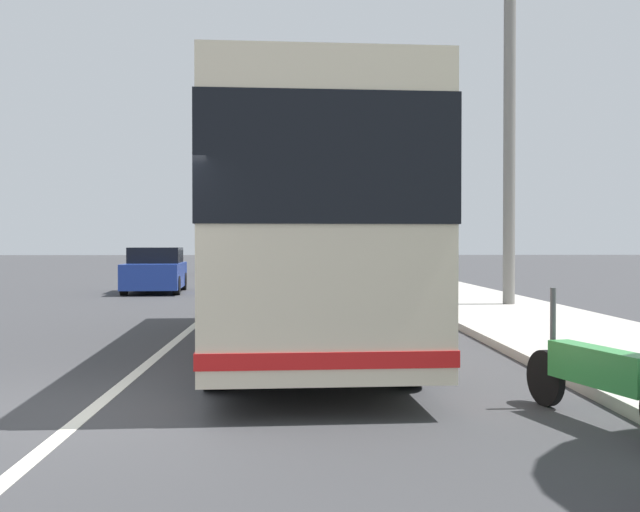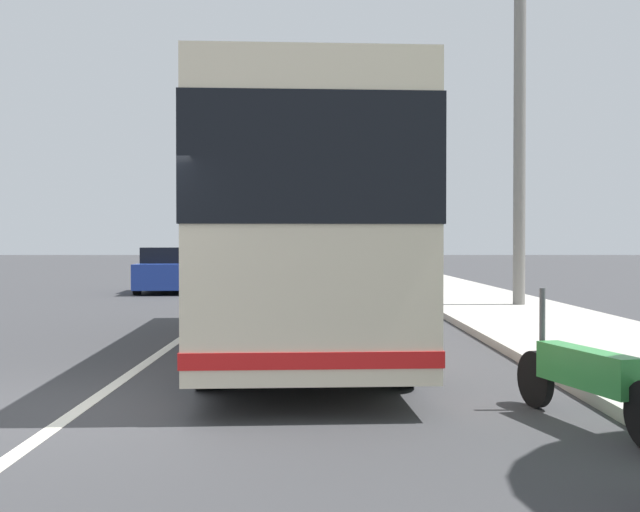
{
  "view_description": "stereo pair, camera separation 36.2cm",
  "coord_description": "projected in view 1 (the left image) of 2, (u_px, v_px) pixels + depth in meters",
  "views": [
    {
      "loc": [
        -7.67,
        -2.05,
        1.69
      ],
      "look_at": [
        4.32,
        -2.47,
        1.5
      ],
      "focal_mm": 42.37,
      "sensor_mm": 36.0,
      "label": 1
    },
    {
      "loc": [
        -7.68,
        -2.41,
        1.69
      ],
      "look_at": [
        4.32,
        -2.47,
        1.5
      ],
      "focal_mm": 42.37,
      "sensor_mm": 36.0,
      "label": 2
    }
  ],
  "objects": [
    {
      "name": "coach_bus",
      "position": [
        298.0,
        222.0,
        12.13
      ],
      "size": [
        10.46,
        3.03,
        3.55
      ],
      "rotation": [
        0.0,
        0.0,
        0.05
      ],
      "color": "beige",
      "rests_on": "ground"
    },
    {
      "name": "lane_divider_line",
      "position": [
        206.0,
        316.0,
        17.61
      ],
      "size": [
        110.0,
        0.16,
        0.01
      ],
      "primitive_type": "cube",
      "color": "silver",
      "rests_on": "ground"
    },
    {
      "name": "utility_pole",
      "position": [
        509.0,
        148.0,
        19.45
      ],
      "size": [
        0.31,
        0.31,
        8.35
      ],
      "primitive_type": "cylinder",
      "color": "slate",
      "rests_on": "ground"
    },
    {
      "name": "car_oncoming",
      "position": [
        227.0,
        262.0,
        42.7
      ],
      "size": [
        4.52,
        1.84,
        1.39
      ],
      "rotation": [
        0.0,
        0.0,
        3.16
      ],
      "color": "black",
      "rests_on": "ground"
    },
    {
      "name": "sidewalk_curb",
      "position": [
        506.0,
        312.0,
        17.86
      ],
      "size": [
        110.0,
        3.6,
        0.14
      ],
      "primitive_type": "cube",
      "color": "#B2ADA3",
      "rests_on": "ground"
    },
    {
      "name": "car_side_street",
      "position": [
        155.0,
        271.0,
        26.32
      ],
      "size": [
        4.3,
        2.15,
        1.57
      ],
      "rotation": [
        0.0,
        0.0,
        3.21
      ],
      "color": "navy",
      "rests_on": "ground"
    },
    {
      "name": "motorcycle_angled",
      "position": [
        599.0,
        375.0,
        7.04
      ],
      "size": [
        2.25,
        0.69,
        1.24
      ],
      "rotation": [
        0.0,
        0.0,
        0.27
      ],
      "color": "black",
      "rests_on": "ground"
    },
    {
      "name": "car_ahead_same_lane",
      "position": [
        302.0,
        259.0,
        48.46
      ],
      "size": [
        4.72,
        1.91,
        1.5
      ],
      "rotation": [
        0.0,
        0.0,
        -0.02
      ],
      "color": "gray",
      "rests_on": "ground"
    },
    {
      "name": "ground_plane",
      "position": [
        91.0,
        411.0,
        7.62
      ],
      "size": [
        220.0,
        220.0,
        0.0
      ],
      "primitive_type": "plane",
      "color": "#38383A"
    }
  ]
}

